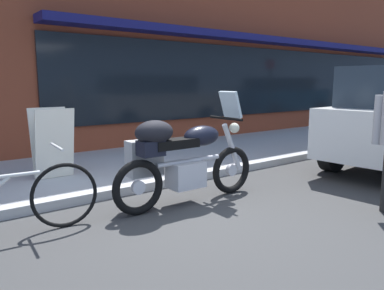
% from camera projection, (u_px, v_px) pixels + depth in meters
% --- Properties ---
extents(ground_plane, '(80.00, 80.00, 0.00)m').
position_uv_depth(ground_plane, '(205.00, 216.00, 4.33)').
color(ground_plane, '#383838').
extents(storefront_building, '(22.59, 0.90, 6.97)m').
position_uv_depth(storefront_building, '(300.00, 20.00, 11.52)').
color(storefront_building, brown).
rests_on(storefront_building, ground_plane).
extents(sidewalk_curb, '(30.00, 2.92, 0.12)m').
position_uv_depth(sidewalk_curb, '(371.00, 129.00, 11.83)').
color(sidewalk_curb, '#A9A9A9').
rests_on(sidewalk_curb, ground_plane).
extents(touring_motorcycle, '(2.10, 0.68, 1.40)m').
position_uv_depth(touring_motorcycle, '(179.00, 157.00, 4.65)').
color(touring_motorcycle, black).
rests_on(touring_motorcycle, ground_plane).
extents(parked_bicycle, '(1.71, 0.48, 0.94)m').
position_uv_depth(parked_bicycle, '(10.00, 201.00, 3.66)').
color(parked_bicycle, black).
rests_on(parked_bicycle, ground_plane).
extents(sandwich_board_sign, '(0.55, 0.43, 1.02)m').
position_uv_depth(sandwich_board_sign, '(52.00, 143.00, 5.52)').
color(sandwich_board_sign, silver).
rests_on(sandwich_board_sign, sidewalk_curb).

